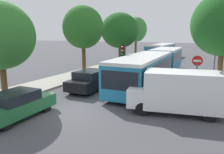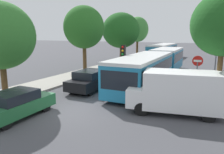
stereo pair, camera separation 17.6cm
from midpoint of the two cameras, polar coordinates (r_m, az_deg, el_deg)
ground_plane at (r=12.42m, az=-10.49°, el=-9.05°), size 200.00×200.00×0.00m
kerb_strip_left at (r=27.33m, az=-3.09°, el=2.38°), size 3.20×38.61×0.14m
articulated_bus at (r=20.75m, az=10.89°, el=3.39°), size 3.07×17.65×2.61m
city_bus_rear at (r=39.08m, az=12.64°, el=6.83°), size 2.67×11.68×2.51m
queued_car_green at (r=12.28m, az=-24.00°, el=-6.60°), size 1.78×4.07×1.41m
queued_car_black at (r=16.77m, az=-5.94°, el=-0.82°), size 1.95×4.47×1.54m
queued_car_white at (r=21.55m, az=1.43°, el=1.72°), size 1.76×4.04×1.40m
queued_car_red at (r=27.14m, az=6.37°, el=3.68°), size 1.82×4.18×1.44m
white_van at (r=12.25m, az=16.77°, el=-3.55°), size 5.28×2.87×2.31m
traffic_light at (r=17.55m, az=2.61°, el=5.44°), size 0.34×0.38×3.40m
no_entry_sign at (r=15.95m, az=20.97°, el=1.87°), size 0.70×0.08×2.82m
direction_sign_post at (r=19.53m, az=25.13°, el=5.14°), size 0.25×1.40×3.60m
tree_left_near at (r=15.71m, az=-27.61°, el=9.51°), size 4.39×4.39×6.30m
tree_left_mid at (r=22.78m, az=-7.79°, el=12.71°), size 4.12×4.12×7.06m
tree_left_far at (r=30.10m, az=1.99°, el=11.84°), size 5.06×5.06×7.08m
tree_left_distant at (r=37.92m, az=6.15°, el=12.22°), size 3.65×3.65×7.07m
tree_right_near at (r=13.13m, az=26.89°, el=12.13°), size 3.39×3.39×6.45m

